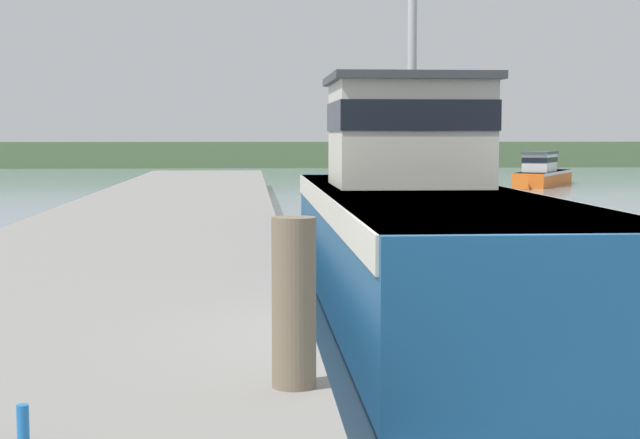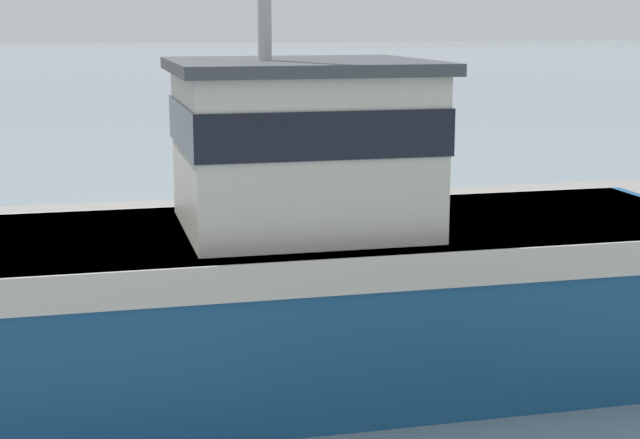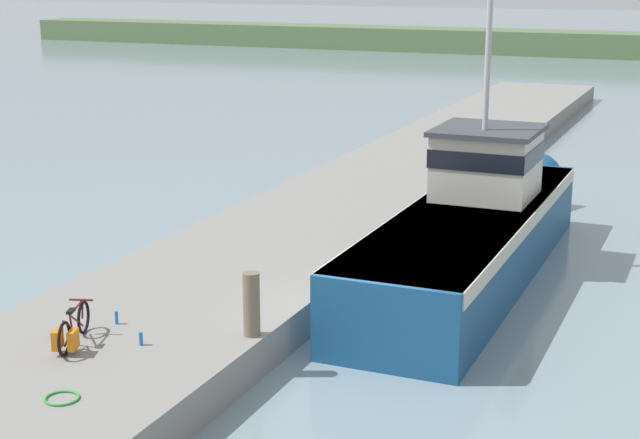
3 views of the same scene
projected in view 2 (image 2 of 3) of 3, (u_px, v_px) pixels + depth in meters
name	position (u px, v px, depth m)	size (l,w,h in m)	color
fishing_boat_main	(222.00, 279.00, 10.20)	(2.95, 14.36, 9.56)	navy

